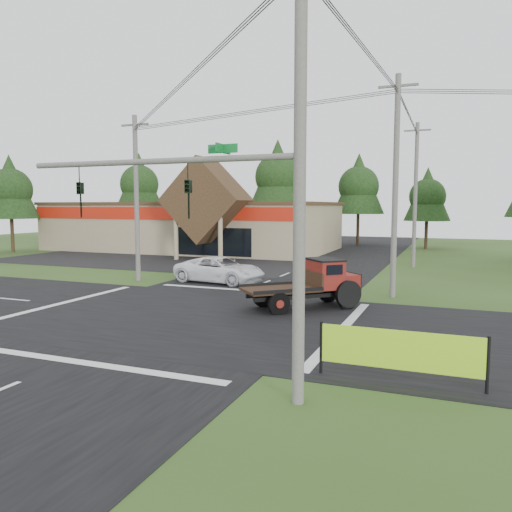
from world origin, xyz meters
The scene contains 19 objects.
ground centered at (0.00, 0.00, 0.00)m, with size 120.00×120.00×0.00m, color #2A3F16.
road_ns centered at (0.00, 0.00, 0.01)m, with size 12.00×120.00×0.02m, color black.
road_ew centered at (0.00, 0.00, 0.01)m, with size 120.00×12.00×0.02m, color black.
parking_apron centered at (-14.00, 19.00, 0.01)m, with size 28.00×14.00×0.02m, color black.
cvs_building centered at (-15.70, 29.57, 2.78)m, with size 30.40×18.20×9.19m.
traffic_signal_mast centered at (5.82, -7.50, 4.43)m, with size 8.12×0.24×7.00m.
utility_pole_nr centered at (7.50, -7.50, 5.64)m, with size 2.00×0.30×11.00m.
utility_pole_nw centered at (-8.00, 8.00, 5.39)m, with size 2.00×0.30×10.50m.
utility_pole_ne centered at (8.00, 8.00, 5.89)m, with size 2.00×0.30×11.50m.
utility_pole_n centered at (8.00, 22.00, 5.74)m, with size 2.00×0.30×11.20m.
tree_row_a centered at (-30.00, 40.00, 8.05)m, with size 6.72×6.72×12.12m.
tree_row_b centered at (-20.00, 42.00, 6.70)m, with size 5.60×5.60×10.10m.
tree_row_c centered at (-10.00, 41.00, 8.72)m, with size 7.28×7.28×13.13m.
tree_row_d centered at (0.00, 42.00, 7.38)m, with size 6.16×6.16×11.11m.
tree_row_e centered at (8.00, 40.00, 6.03)m, with size 5.04×5.04×9.09m.
tree_side_w centered at (-32.00, 20.00, 6.70)m, with size 5.60×5.60×10.10m.
antique_flatbed_truck centered at (4.41, 3.47, 1.18)m, with size 2.16×5.65×2.36m, color #5A160C, non-canonical shape.
roadside_banner centered at (9.67, -5.18, 0.76)m, with size 4.48×0.13×1.53m, color #96D91D, non-canonical shape.
white_pickup centered at (-2.73, 9.23, 0.81)m, with size 2.68×5.82×1.62m, color white.
Camera 1 is at (10.93, -18.89, 4.84)m, focal length 35.00 mm.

